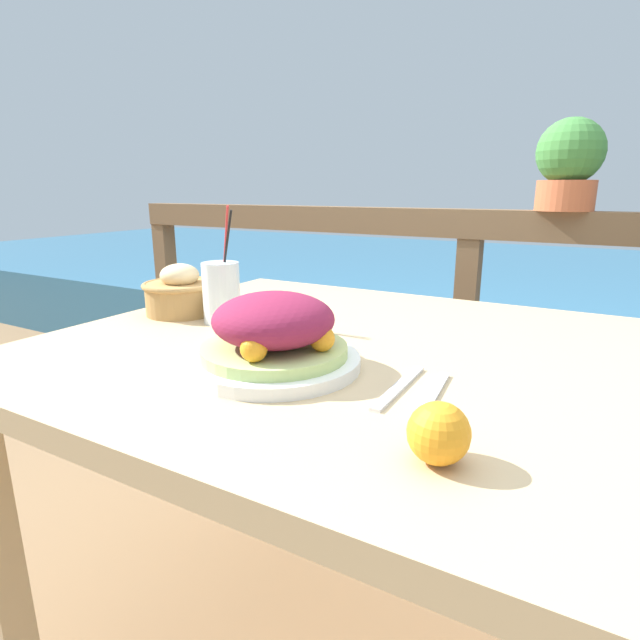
{
  "coord_description": "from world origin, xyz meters",
  "views": [
    {
      "loc": [
        0.37,
        -0.8,
        1.06
      ],
      "look_at": [
        -0.04,
        -0.08,
        0.84
      ],
      "focal_mm": 28.0,
      "sensor_mm": 36.0,
      "label": 1
    }
  ],
  "objects_px": {
    "salad_plate": "(274,336)",
    "bread_basket": "(181,293)",
    "drink_glass": "(221,292)",
    "potted_plant": "(569,163)"
  },
  "relations": [
    {
      "from": "salad_plate",
      "to": "potted_plant",
      "type": "distance_m",
      "value": 1.1
    },
    {
      "from": "drink_glass",
      "to": "bread_basket",
      "type": "height_order",
      "value": "drink_glass"
    },
    {
      "from": "salad_plate",
      "to": "drink_glass",
      "type": "xyz_separation_m",
      "value": [
        -0.26,
        0.18,
        0.01
      ]
    },
    {
      "from": "drink_glass",
      "to": "potted_plant",
      "type": "relative_size",
      "value": 0.97
    },
    {
      "from": "drink_glass",
      "to": "bread_basket",
      "type": "xyz_separation_m",
      "value": [
        -0.14,
        0.02,
        -0.02
      ]
    },
    {
      "from": "salad_plate",
      "to": "bread_basket",
      "type": "relative_size",
      "value": 1.62
    },
    {
      "from": "salad_plate",
      "to": "bread_basket",
      "type": "xyz_separation_m",
      "value": [
        -0.39,
        0.2,
        -0.0
      ]
    },
    {
      "from": "salad_plate",
      "to": "bread_basket",
      "type": "height_order",
      "value": "salad_plate"
    },
    {
      "from": "salad_plate",
      "to": "potted_plant",
      "type": "xyz_separation_m",
      "value": [
        0.33,
        1.01,
        0.3
      ]
    },
    {
      "from": "salad_plate",
      "to": "drink_glass",
      "type": "bearing_deg",
      "value": 145.31
    }
  ]
}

